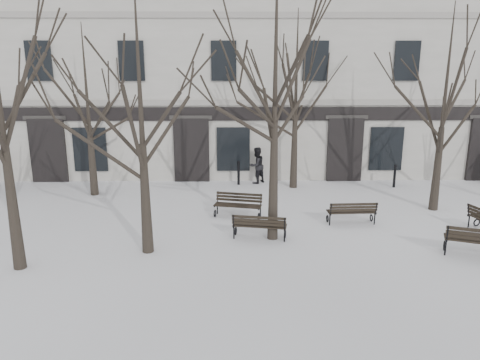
{
  "coord_description": "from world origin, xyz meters",
  "views": [
    {
      "loc": [
        -1.58,
        -13.02,
        5.48
      ],
      "look_at": [
        -1.36,
        3.0,
        1.32
      ],
      "focal_mm": 35.0,
      "sensor_mm": 36.0,
      "label": 1
    }
  ],
  "objects_px": {
    "tree_1": "(139,86)",
    "tree_2": "(276,59)",
    "bench_3": "(238,204)",
    "bench_1": "(259,225)",
    "bench_4": "(352,212)"
  },
  "relations": [
    {
      "from": "tree_1",
      "to": "tree_2",
      "type": "bearing_deg",
      "value": 14.9
    },
    {
      "from": "bench_3",
      "to": "bench_1",
      "type": "bearing_deg",
      "value": -60.69
    },
    {
      "from": "tree_2",
      "to": "bench_4",
      "type": "bearing_deg",
      "value": 24.71
    },
    {
      "from": "bench_1",
      "to": "bench_4",
      "type": "bearing_deg",
      "value": -147.04
    },
    {
      "from": "tree_2",
      "to": "bench_4",
      "type": "relative_size",
      "value": 5.3
    },
    {
      "from": "bench_3",
      "to": "bench_4",
      "type": "relative_size",
      "value": 1.06
    },
    {
      "from": "bench_3",
      "to": "bench_4",
      "type": "distance_m",
      "value": 3.96
    },
    {
      "from": "tree_2",
      "to": "bench_1",
      "type": "distance_m",
      "value": 5.05
    },
    {
      "from": "tree_1",
      "to": "bench_1",
      "type": "relative_size",
      "value": 4.38
    },
    {
      "from": "tree_2",
      "to": "bench_3",
      "type": "distance_m",
      "value": 5.57
    },
    {
      "from": "bench_1",
      "to": "tree_2",
      "type": "bearing_deg",
      "value": -161.48
    },
    {
      "from": "bench_1",
      "to": "tree_1",
      "type": "bearing_deg",
      "value": 25.9
    },
    {
      "from": "tree_1",
      "to": "bench_4",
      "type": "xyz_separation_m",
      "value": [
        6.54,
        2.28,
        -4.33
      ]
    },
    {
      "from": "tree_1",
      "to": "bench_1",
      "type": "bearing_deg",
      "value": 15.7
    },
    {
      "from": "tree_1",
      "to": "bench_3",
      "type": "bearing_deg",
      "value": 49.41
    }
  ]
}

